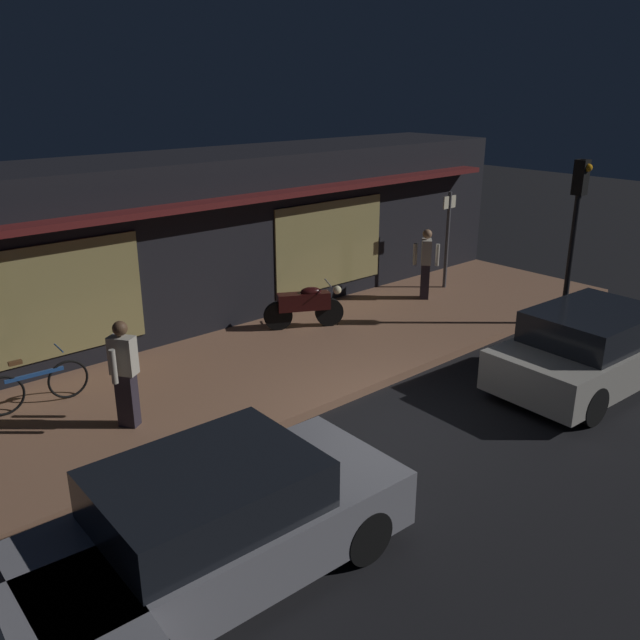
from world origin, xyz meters
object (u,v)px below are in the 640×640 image
(person_bystander, at_px, (426,262))
(parked_car_across, at_px, (594,348))
(sign_post, at_px, (448,234))
(bicycle_parked, at_px, (36,386))
(traffic_light_pole, at_px, (576,216))
(motorcycle, at_px, (305,305))
(parked_car_far, at_px, (218,523))
(person_photographer, at_px, (125,372))

(person_bystander, bearing_deg, parked_car_across, -105.16)
(sign_post, bearing_deg, person_bystander, -166.88)
(bicycle_parked, relative_size, person_bystander, 0.99)
(bicycle_parked, height_order, parked_car_across, parked_car_across)
(person_bystander, bearing_deg, traffic_light_pole, -74.39)
(motorcycle, relative_size, parked_car_across, 0.37)
(motorcycle, bearing_deg, person_bystander, -5.47)
(traffic_light_pole, bearing_deg, parked_car_across, -141.05)
(bicycle_parked, height_order, person_bystander, person_bystander)
(sign_post, distance_m, parked_car_across, 5.76)
(bicycle_parked, bearing_deg, parked_car_far, -88.82)
(traffic_light_pole, xyz_separation_m, parked_car_across, (-2.20, -1.78, -1.77))
(motorcycle, distance_m, parked_car_across, 5.65)
(motorcycle, height_order, parked_car_far, parked_car_far)
(parked_car_across, bearing_deg, parked_car_far, 178.45)
(bicycle_parked, bearing_deg, motorcycle, -0.46)
(motorcycle, relative_size, person_bystander, 0.93)
(person_photographer, bearing_deg, parked_car_far, -101.32)
(motorcycle, xyz_separation_m, bicycle_parked, (-5.56, 0.04, -0.14))
(traffic_light_pole, bearing_deg, sign_post, 86.48)
(person_bystander, distance_m, sign_post, 1.21)
(parked_car_far, relative_size, parked_car_across, 0.99)
(motorcycle, relative_size, sign_post, 0.65)
(bicycle_parked, xyz_separation_m, traffic_light_pole, (9.89, -3.50, 1.97))
(bicycle_parked, distance_m, person_photographer, 1.82)
(motorcycle, height_order, parked_car_across, parked_car_across)
(motorcycle, distance_m, parked_car_far, 7.42)
(person_bystander, relative_size, parked_car_far, 0.40)
(bicycle_parked, bearing_deg, parked_car_across, -34.53)
(traffic_light_pole, bearing_deg, parked_car_far, -170.84)
(sign_post, height_order, parked_car_far, sign_post)
(motorcycle, bearing_deg, traffic_light_pole, -38.64)
(sign_post, relative_size, parked_car_across, 0.57)
(person_photographer, height_order, person_bystander, same)
(bicycle_parked, height_order, traffic_light_pole, traffic_light_pole)
(person_photographer, bearing_deg, motorcycle, 17.47)
(motorcycle, bearing_deg, sign_post, -0.99)
(person_bystander, height_order, traffic_light_pole, traffic_light_pole)
(person_bystander, relative_size, parked_car_across, 0.40)
(person_bystander, bearing_deg, sign_post, 13.12)
(traffic_light_pole, xyz_separation_m, parked_car_far, (-9.78, -1.58, -1.77))
(person_photographer, distance_m, parked_car_across, 7.83)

